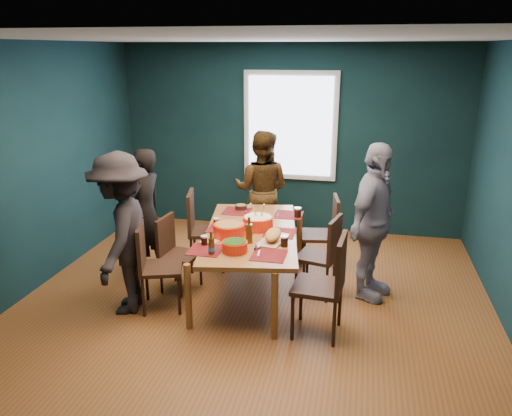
# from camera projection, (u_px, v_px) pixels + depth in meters

# --- Properties ---
(room) EXTENTS (5.01, 5.01, 2.71)m
(room) POSITION_uv_depth(u_px,v_px,m) (259.00, 174.00, 5.16)
(room) COLOR brown
(room) RESTS_ON ground
(dining_table) EXTENTS (1.27, 2.05, 0.73)m
(dining_table) POSITION_uv_depth(u_px,v_px,m) (251.00, 237.00, 5.42)
(dining_table) COLOR brown
(dining_table) RESTS_ON floor
(chair_left_far) EXTENTS (0.53, 0.53, 0.97)m
(chair_left_far) POSITION_uv_depth(u_px,v_px,m) (200.00, 224.00, 6.09)
(chair_left_far) COLOR black
(chair_left_far) RESTS_ON floor
(chair_left_mid) EXTENTS (0.42, 0.42, 0.85)m
(chair_left_mid) POSITION_uv_depth(u_px,v_px,m) (174.00, 248.00, 5.55)
(chair_left_mid) COLOR black
(chair_left_mid) RESTS_ON floor
(chair_left_near) EXTENTS (0.53, 0.53, 0.92)m
(chair_left_near) POSITION_uv_depth(u_px,v_px,m) (152.00, 260.00, 5.11)
(chair_left_near) COLOR black
(chair_left_near) RESTS_ON floor
(chair_right_far) EXTENTS (0.49, 0.49, 0.93)m
(chair_right_far) POSITION_uv_depth(u_px,v_px,m) (327.00, 228.00, 6.01)
(chair_right_far) COLOR black
(chair_right_far) RESTS_ON floor
(chair_right_mid) EXTENTS (0.49, 0.49, 0.91)m
(chair_right_mid) POSITION_uv_depth(u_px,v_px,m) (325.00, 250.00, 5.40)
(chair_right_mid) COLOR black
(chair_right_mid) RESTS_ON floor
(chair_right_near) EXTENTS (0.49, 0.49, 1.00)m
(chair_right_near) POSITION_uv_depth(u_px,v_px,m) (328.00, 279.00, 4.61)
(chair_right_near) COLOR black
(chair_right_near) RESTS_ON floor
(person_far_left) EXTENTS (0.49, 0.63, 1.53)m
(person_far_left) POSITION_uv_depth(u_px,v_px,m) (145.00, 213.00, 5.87)
(person_far_left) COLOR black
(person_far_left) RESTS_ON floor
(person_back) EXTENTS (0.81, 0.64, 1.60)m
(person_back) POSITION_uv_depth(u_px,v_px,m) (262.00, 190.00, 6.69)
(person_back) COLOR black
(person_back) RESTS_ON floor
(person_right) EXTENTS (0.76, 1.08, 1.71)m
(person_right) POSITION_uv_depth(u_px,v_px,m) (373.00, 223.00, 5.27)
(person_right) COLOR silver
(person_right) RESTS_ON floor
(person_near_left) EXTENTS (0.81, 1.17, 1.67)m
(person_near_left) POSITION_uv_depth(u_px,v_px,m) (122.00, 234.00, 5.01)
(person_near_left) COLOR black
(person_near_left) RESTS_ON floor
(bowl_salad) EXTENTS (0.33, 0.33, 0.14)m
(bowl_salad) POSITION_uv_depth(u_px,v_px,m) (229.00, 229.00, 5.23)
(bowl_salad) COLOR red
(bowl_salad) RESTS_ON dining_table
(bowl_dumpling) EXTENTS (0.34, 0.34, 0.31)m
(bowl_dumpling) POSITION_uv_depth(u_px,v_px,m) (258.00, 222.00, 5.45)
(bowl_dumpling) COLOR red
(bowl_dumpling) RESTS_ON dining_table
(bowl_herbs) EXTENTS (0.25, 0.25, 0.11)m
(bowl_herbs) POSITION_uv_depth(u_px,v_px,m) (235.00, 246.00, 4.83)
(bowl_herbs) COLOR red
(bowl_herbs) RESTS_ON dining_table
(cutting_board) EXTENTS (0.30, 0.55, 0.12)m
(cutting_board) POSITION_uv_depth(u_px,v_px,m) (273.00, 236.00, 5.10)
(cutting_board) COLOR tan
(cutting_board) RESTS_ON dining_table
(small_bowl) EXTENTS (0.14, 0.14, 0.06)m
(small_bowl) POSITION_uv_depth(u_px,v_px,m) (241.00, 207.00, 6.11)
(small_bowl) COLOR black
(small_bowl) RESTS_ON dining_table
(beer_bottle_a) EXTENTS (0.06, 0.06, 0.23)m
(beer_bottle_a) POSITION_uv_depth(u_px,v_px,m) (211.00, 246.00, 4.76)
(beer_bottle_a) COLOR #41270B
(beer_bottle_a) RESTS_ON dining_table
(beer_bottle_b) EXTENTS (0.07, 0.07, 0.28)m
(beer_bottle_b) POSITION_uv_depth(u_px,v_px,m) (249.00, 233.00, 5.04)
(beer_bottle_b) COLOR #41270B
(beer_bottle_b) RESTS_ON dining_table
(cola_glass_a) EXTENTS (0.07, 0.07, 0.10)m
(cola_glass_a) POSITION_uv_depth(u_px,v_px,m) (204.00, 240.00, 5.00)
(cola_glass_a) COLOR black
(cola_glass_a) RESTS_ON dining_table
(cola_glass_b) EXTENTS (0.08, 0.08, 0.11)m
(cola_glass_b) POSITION_uv_depth(u_px,v_px,m) (284.00, 241.00, 4.96)
(cola_glass_b) COLOR black
(cola_glass_b) RESTS_ON dining_table
(cola_glass_c) EXTENTS (0.09, 0.09, 0.12)m
(cola_glass_c) POSITION_uv_depth(u_px,v_px,m) (298.00, 212.00, 5.81)
(cola_glass_c) COLOR black
(cola_glass_c) RESTS_ON dining_table
(cola_glass_d) EXTENTS (0.07, 0.07, 0.10)m
(cola_glass_d) POSITION_uv_depth(u_px,v_px,m) (216.00, 222.00, 5.52)
(cola_glass_d) COLOR black
(cola_glass_d) RESTS_ON dining_table
(napkin_a) EXTENTS (0.21, 0.21, 0.00)m
(napkin_a) POSITION_uv_depth(u_px,v_px,m) (286.00, 233.00, 5.33)
(napkin_a) COLOR #F68A67
(napkin_a) RESTS_ON dining_table
(napkin_b) EXTENTS (0.20, 0.20, 0.00)m
(napkin_b) POSITION_uv_depth(u_px,v_px,m) (209.00, 241.00, 5.10)
(napkin_b) COLOR #F68A67
(napkin_b) RESTS_ON dining_table
(napkin_c) EXTENTS (0.19, 0.19, 0.00)m
(napkin_c) POSITION_uv_depth(u_px,v_px,m) (269.00, 258.00, 4.69)
(napkin_c) COLOR #F68A67
(napkin_c) RESTS_ON dining_table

